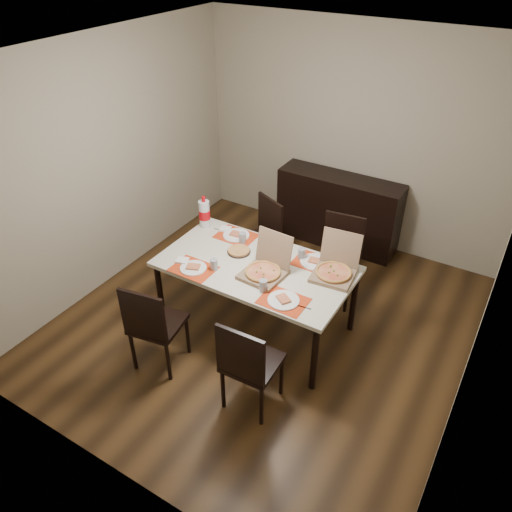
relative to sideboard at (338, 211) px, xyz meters
name	(u,v)px	position (x,y,z in m)	size (l,w,h in m)	color
ground	(265,323)	(0.00, -1.78, -0.46)	(3.80, 4.00, 0.02)	#432B14
room_walls	(291,148)	(0.00, -1.35, 1.28)	(3.84, 4.02, 2.62)	gray
sideboard	(338,211)	(0.00, 0.00, 0.00)	(1.50, 0.40, 0.90)	black
dining_table	(256,271)	(-0.06, -1.86, 0.23)	(1.80, 1.00, 0.75)	beige
chair_near_left	(153,324)	(-0.54, -2.80, 0.06)	(0.49, 0.49, 0.93)	black
chair_near_right	(248,363)	(0.41, -2.76, 0.06)	(0.44, 0.44, 0.93)	black
chair_far_left	(261,235)	(-0.47, -1.06, 0.06)	(0.56, 0.56, 0.93)	black
chair_far_right	(339,255)	(0.42, -0.97, 0.06)	(0.47, 0.47, 0.93)	black
setting_near_left	(197,266)	(-0.49, -2.19, 0.32)	(0.43, 0.30, 0.11)	red
setting_near_right	(278,296)	(0.36, -2.19, 0.32)	(0.50, 0.30, 0.11)	red
setting_far_left	(237,235)	(-0.48, -1.55, 0.32)	(0.47, 0.30, 0.11)	red
setting_far_right	(312,260)	(0.37, -1.55, 0.32)	(0.43, 0.30, 0.11)	red
napkin_loose	(253,270)	(-0.03, -1.95, 0.31)	(0.12, 0.11, 0.02)	white
pizza_box_center	(265,269)	(0.09, -1.95, 0.36)	(0.39, 0.42, 0.36)	#7C6047
pizza_box_right	(335,270)	(0.63, -1.63, 0.36)	(0.40, 0.44, 0.37)	#7C6047
faina_plate	(239,251)	(-0.31, -1.77, 0.31)	(0.23, 0.23, 0.03)	black
dip_bowl	(277,256)	(0.06, -1.65, 0.32)	(0.13, 0.13, 0.03)	white
soda_bottle	(204,214)	(-0.87, -1.53, 0.45)	(0.12, 0.12, 0.35)	silver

